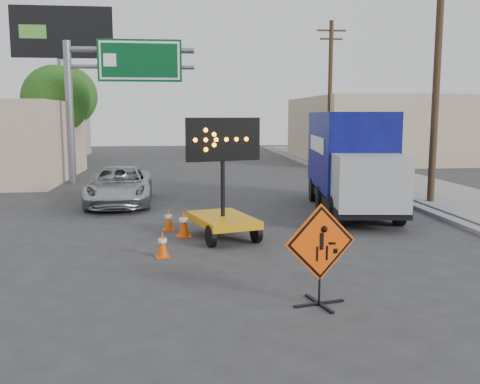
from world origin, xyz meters
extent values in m
plane|color=#2D2D30|center=(0.00, 0.00, 0.00)|extent=(100.00, 100.00, 0.00)
cube|color=gray|center=(7.20, 15.00, 0.06)|extent=(0.40, 60.00, 0.12)
cube|color=gray|center=(9.50, 15.00, 0.07)|extent=(4.00, 60.00, 0.15)
cube|color=#C7B290|center=(13.00, 30.00, 2.30)|extent=(10.00, 14.00, 4.60)
cylinder|color=slate|center=(-6.50, 18.00, 3.40)|extent=(0.36, 0.36, 6.80)
cylinder|color=slate|center=(-3.50, 18.00, 6.40)|extent=(6.00, 0.28, 0.28)
cylinder|color=slate|center=(-3.50, 18.00, 5.60)|extent=(6.00, 0.20, 0.20)
cube|color=#05411C|center=(-3.10, 17.88, 5.90)|extent=(4.00, 0.10, 2.00)
cube|color=silver|center=(-3.10, 17.81, 5.90)|extent=(3.80, 0.01, 1.80)
cylinder|color=slate|center=(-8.50, 26.00, 4.50)|extent=(0.44, 0.44, 9.00)
cube|color=silver|center=(-8.30, 25.85, 8.30)|extent=(6.00, 0.25, 3.00)
cube|color=black|center=(-8.30, 25.70, 8.30)|extent=(6.10, 0.04, 3.10)
cylinder|color=#42321C|center=(8.00, 10.00, 4.50)|extent=(0.26, 0.26, 9.00)
cylinder|color=#42321C|center=(8.00, 24.00, 4.50)|extent=(0.26, 0.26, 9.00)
cube|color=#42321C|center=(8.00, 24.00, 8.40)|extent=(1.80, 0.10, 0.10)
cube|color=#42321C|center=(8.00, 24.00, 7.90)|extent=(1.40, 0.10, 0.10)
cylinder|color=#42321C|center=(-8.00, 22.00, 1.62)|extent=(0.28, 0.28, 3.25)
sphere|color=#194B15|center=(-8.00, 22.00, 4.18)|extent=(3.71, 3.71, 3.71)
cylinder|color=#42321C|center=(-9.00, 30.00, 1.79)|extent=(0.28, 0.28, 3.58)
sphere|color=#194B15|center=(-9.00, 30.00, 4.61)|extent=(4.10, 4.10, 4.10)
cube|color=black|center=(1.20, 0.11, 0.02)|extent=(0.95, 0.29, 0.04)
cube|color=black|center=(1.20, 0.11, 0.02)|extent=(0.29, 0.95, 0.04)
cylinder|color=black|center=(1.20, 0.11, 0.38)|extent=(0.04, 0.04, 0.75)
cube|color=#F44805|center=(1.20, 0.11, 1.13)|extent=(1.33, 0.35, 1.36)
cube|color=black|center=(1.20, 0.11, 1.13)|extent=(1.24, 0.31, 1.27)
cube|color=#CD8A0B|center=(-0.09, 5.39, 0.51)|extent=(1.95, 2.57, 0.21)
cylinder|color=black|center=(-0.09, 5.39, 1.82)|extent=(0.11, 0.11, 2.51)
cube|color=black|center=(-0.09, 5.39, 2.68)|extent=(2.00, 0.68, 1.14)
imported|color=#B0B4B8|center=(-3.49, 11.40, 0.70)|extent=(2.52, 5.10, 1.39)
cube|color=black|center=(4.60, 8.93, 0.53)|extent=(3.00, 7.30, 0.27)
cube|color=#0A0756|center=(4.60, 9.64, 2.08)|extent=(2.89, 5.73, 2.66)
cube|color=#9EA0A5|center=(4.60, 6.10, 1.37)|extent=(2.22, 1.84, 1.59)
cube|color=#F44805|center=(-1.65, 3.62, 0.01)|extent=(0.36, 0.36, 0.03)
cone|color=#F44805|center=(-1.65, 3.62, 0.33)|extent=(0.25, 0.25, 0.60)
cylinder|color=silver|center=(-1.65, 3.62, 0.40)|extent=(0.20, 0.20, 0.09)
cube|color=#F44805|center=(-1.15, 5.72, 0.02)|extent=(0.42, 0.42, 0.03)
cone|color=#F44805|center=(-1.15, 5.72, 0.39)|extent=(0.29, 0.29, 0.72)
cylinder|color=silver|center=(-1.15, 5.72, 0.47)|extent=(0.24, 0.24, 0.11)
cube|color=#F44805|center=(-1.58, 6.60, 0.01)|extent=(0.34, 0.34, 0.03)
cone|color=#F44805|center=(-1.58, 6.60, 0.34)|extent=(0.25, 0.25, 0.62)
cylinder|color=silver|center=(-1.58, 6.60, 0.41)|extent=(0.21, 0.21, 0.09)
camera|label=1|loc=(-1.17, -8.71, 3.31)|focal=40.00mm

